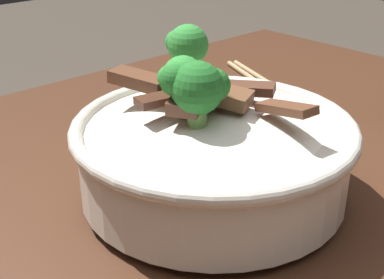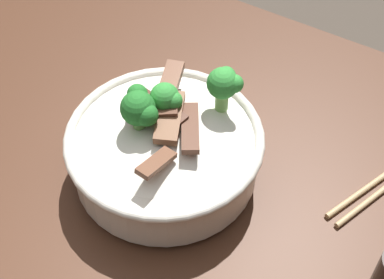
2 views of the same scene
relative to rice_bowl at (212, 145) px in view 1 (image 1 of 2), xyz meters
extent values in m
cube|color=#472819|center=(0.41, 0.28, -0.48)|extent=(0.07, 0.07, 0.78)
cylinder|color=silver|center=(0.00, 0.00, -0.04)|extent=(0.09, 0.09, 0.01)
cylinder|color=silver|center=(0.00, 0.00, -0.01)|extent=(0.22, 0.22, 0.06)
torus|color=silver|center=(0.00, 0.00, 0.02)|extent=(0.23, 0.23, 0.01)
ellipsoid|color=white|center=(0.00, 0.00, 0.00)|extent=(0.20, 0.20, 0.06)
cube|color=brown|center=(0.00, 0.01, 0.04)|extent=(0.05, 0.08, 0.02)
cube|color=brown|center=(0.02, -0.05, 0.04)|extent=(0.02, 0.05, 0.02)
cube|color=#563323|center=(-0.02, 0.00, 0.05)|extent=(0.06, 0.05, 0.02)
cube|color=#563323|center=(0.03, 0.01, 0.04)|extent=(0.06, 0.07, 0.01)
cube|color=#4C2B1E|center=(-0.02, 0.02, 0.04)|extent=(0.08, 0.03, 0.01)
cube|color=brown|center=(-0.03, 0.06, 0.05)|extent=(0.04, 0.05, 0.01)
cylinder|color=#6BA84C|center=(-0.03, -0.01, 0.03)|extent=(0.02, 0.02, 0.02)
sphere|color=#237028|center=(-0.03, -0.01, 0.06)|extent=(0.04, 0.04, 0.04)
sphere|color=#237028|center=(-0.01, -0.01, 0.06)|extent=(0.03, 0.03, 0.03)
sphere|color=#237028|center=(-0.04, 0.00, 0.06)|extent=(0.02, 0.02, 0.02)
cylinder|color=#5B9947|center=(-0.01, 0.02, 0.03)|extent=(0.02, 0.02, 0.02)
sphere|color=green|center=(-0.01, 0.02, 0.06)|extent=(0.03, 0.03, 0.03)
sphere|color=green|center=(0.00, 0.02, 0.06)|extent=(0.02, 0.02, 0.02)
sphere|color=green|center=(-0.02, 0.03, 0.05)|extent=(0.02, 0.02, 0.02)
cylinder|color=#7AB256|center=(0.04, 0.07, 0.04)|extent=(0.02, 0.02, 0.03)
sphere|color=green|center=(0.04, 0.07, 0.06)|extent=(0.04, 0.04, 0.04)
sphere|color=green|center=(0.05, 0.07, 0.07)|extent=(0.02, 0.02, 0.02)
sphere|color=green|center=(0.03, 0.08, 0.06)|extent=(0.02, 0.02, 0.02)
cylinder|color=tan|center=(0.24, 0.14, -0.05)|extent=(0.09, 0.21, 0.01)
cylinder|color=tan|center=(0.25, 0.14, -0.05)|extent=(0.08, 0.21, 0.01)
camera|label=1|loc=(-0.28, -0.28, 0.19)|focal=49.60mm
camera|label=2|loc=(0.26, -0.37, 0.53)|focal=55.67mm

